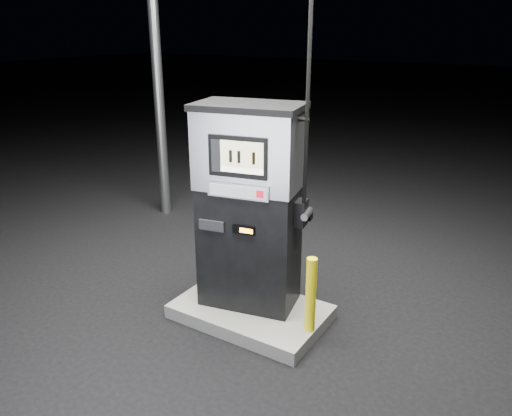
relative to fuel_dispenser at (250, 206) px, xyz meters
The scene contains 5 objects.
ground 1.27m from the fuel_dispenser, 53.52° to the right, with size 80.00×80.00×0.00m, color black.
pump_island 1.19m from the fuel_dispenser, 53.52° to the right, with size 1.60×1.00×0.15m, color slate.
fuel_dispenser is the anchor object (origin of this frame).
bollard_left 0.90m from the fuel_dispenser, behind, with size 0.13×0.13×0.98m, color #FFEA0E.
bollard_right 1.10m from the fuel_dispenser, 11.70° to the right, with size 0.11×0.11×0.79m, color #FFEA0E.
Camera 1 is at (2.55, -3.97, 3.02)m, focal length 35.00 mm.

